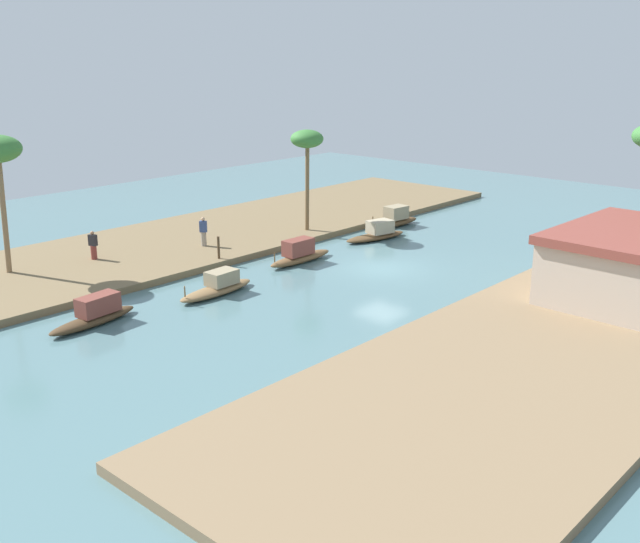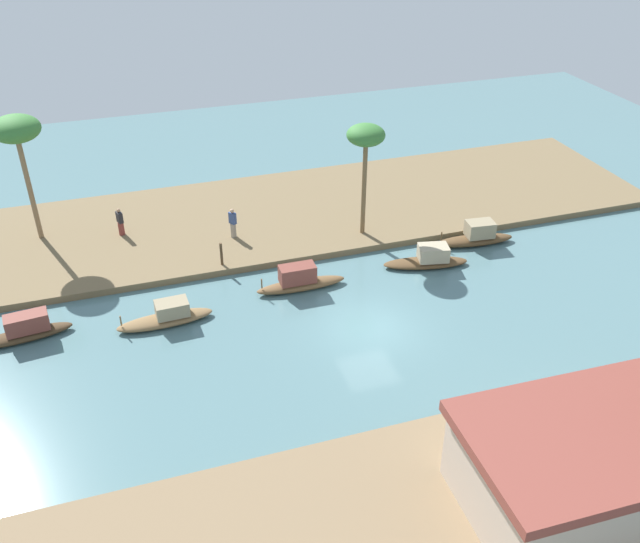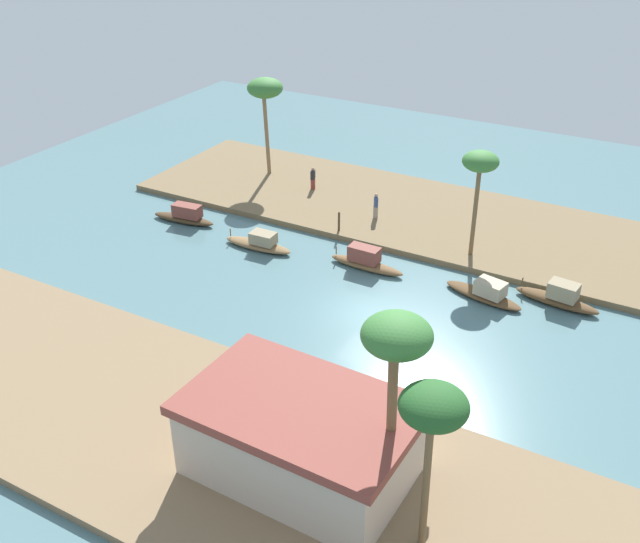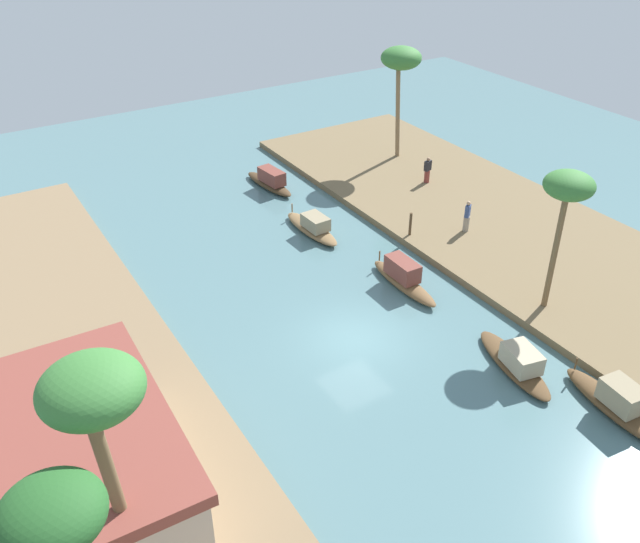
% 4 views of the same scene
% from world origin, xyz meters
% --- Properties ---
extents(river_water, '(66.19, 66.19, 0.00)m').
position_xyz_m(river_water, '(0.00, 0.00, 0.00)').
color(river_water, slate).
rests_on(river_water, ground).
extents(riverbank_left, '(42.36, 10.96, 0.37)m').
position_xyz_m(riverbank_left, '(0.00, -11.92, 0.18)').
color(riverbank_left, brown).
rests_on(riverbank_left, ground).
extents(riverbank_right, '(42.36, 10.96, 0.37)m').
position_xyz_m(riverbank_right, '(0.00, 11.92, 0.18)').
color(riverbank_right, '#846B4C').
rests_on(riverbank_right, ground).
extents(sampan_midstream, '(4.50, 1.51, 1.35)m').
position_xyz_m(sampan_midstream, '(-8.35, -5.46, 0.49)').
color(sampan_midstream, brown).
rests_on(sampan_midstream, river_water).
extents(sampan_open_hull, '(4.40, 1.46, 1.25)m').
position_xyz_m(sampan_open_hull, '(14.86, -3.91, 0.47)').
color(sampan_open_hull, '#47331E').
rests_on(sampan_open_hull, river_water).
extents(sampan_near_left_bank, '(4.58, 2.08, 1.16)m').
position_xyz_m(sampan_near_left_bank, '(-4.86, -4.16, 0.41)').
color(sampan_near_left_bank, brown).
rests_on(sampan_near_left_bank, river_water).
extents(sampan_with_red_awning, '(4.49, 0.98, 1.35)m').
position_xyz_m(sampan_with_red_awning, '(2.13, -4.07, 0.51)').
color(sampan_with_red_awning, brown).
rests_on(sampan_with_red_awning, river_water).
extents(sampan_with_tall_canopy, '(4.42, 1.32, 1.12)m').
position_xyz_m(sampan_with_tall_canopy, '(8.70, -3.17, 0.39)').
color(sampan_with_tall_canopy, brown).
rests_on(sampan_with_tall_canopy, river_water).
extents(person_on_near_bank, '(0.40, 0.51, 1.56)m').
position_xyz_m(person_on_near_bank, '(10.02, -11.89, 1.11)').
color(person_on_near_bank, brown).
rests_on(person_on_near_bank, riverbank_left).
extents(person_by_mooring, '(0.43, 0.46, 1.69)m').
position_xyz_m(person_by_mooring, '(4.21, -9.73, 1.15)').
color(person_by_mooring, gray).
rests_on(person_by_mooring, riverbank_left).
extents(mooring_post, '(0.14, 0.14, 1.23)m').
position_xyz_m(mooring_post, '(5.40, -7.00, 0.98)').
color(mooring_post, '#4C3823').
rests_on(mooring_post, riverbank_left).
extents(palm_tree_left_near, '(2.01, 2.01, 6.23)m').
position_xyz_m(palm_tree_left_near, '(-2.68, -8.00, 5.84)').
color(palm_tree_left_near, brown).
rests_on(palm_tree_left_near, riverbank_left).
extents(palm_tree_left_far, '(2.47, 2.47, 6.95)m').
position_xyz_m(palm_tree_left_far, '(14.26, -12.76, 6.47)').
color(palm_tree_left_far, '#7F6647').
rests_on(palm_tree_left_far, riverbank_left).
extents(riverside_building, '(8.46, 5.51, 3.17)m').
position_xyz_m(riverside_building, '(-2.88, 11.60, 1.98)').
color(riverside_building, '#C6B29E').
rests_on(riverside_building, riverbank_right).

